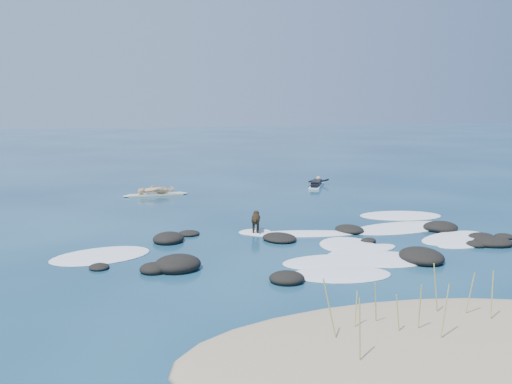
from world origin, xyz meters
name	(u,v)px	position (x,y,z in m)	size (l,w,h in m)	color
ground	(282,240)	(0.00, 0.00, 0.00)	(160.00, 160.00, 0.00)	#0A2642
sand_dune	(423,347)	(0.00, -8.20, 0.00)	(9.00, 4.40, 0.60)	#9E8966
dune_grass	(410,309)	(-0.15, -7.95, 0.64)	(3.45, 1.58, 1.19)	#A6A550
reef_rocks	(337,247)	(1.20, -1.54, 0.09)	(13.15, 6.41, 0.49)	black
breaking_foam	(353,242)	(2.01, -0.86, 0.01)	(14.32, 8.42, 0.12)	white
standing_surfer_rig	(155,181)	(-3.05, 9.62, 0.67)	(2.99, 0.66, 1.70)	beige
paddling_surfer_rig	(317,184)	(5.14, 10.34, 0.15)	(1.65, 2.35, 0.43)	white
dog	(256,219)	(-0.54, 1.18, 0.47)	(0.49, 1.08, 0.70)	black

